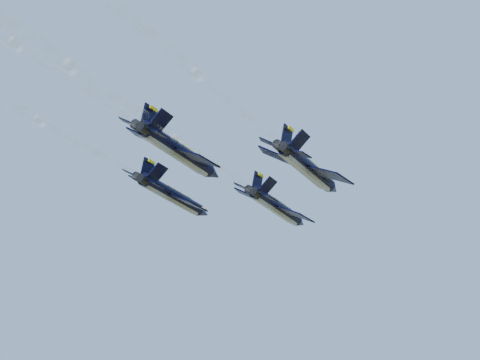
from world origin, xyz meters
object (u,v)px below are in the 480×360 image
at_px(jet_left, 173,196).
at_px(jet_right, 309,169).
at_px(jet_slot, 179,152).
at_px(jet_lead, 277,207).

relative_size(jet_left, jet_right, 1.00).
distance_m(jet_left, jet_slot, 15.64).
xyz_separation_m(jet_right, jet_slot, (-11.30, -11.25, 0.00)).
relative_size(jet_lead, jet_left, 1.00).
height_order(jet_left, jet_slot, same).
height_order(jet_lead, jet_slot, same).
xyz_separation_m(jet_lead, jet_left, (-10.57, -10.40, 0.00)).
bearing_deg(jet_slot, jet_lead, 88.87).
bearing_deg(jet_lead, jet_slot, -91.13).
bearing_deg(jet_slot, jet_left, 126.61).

